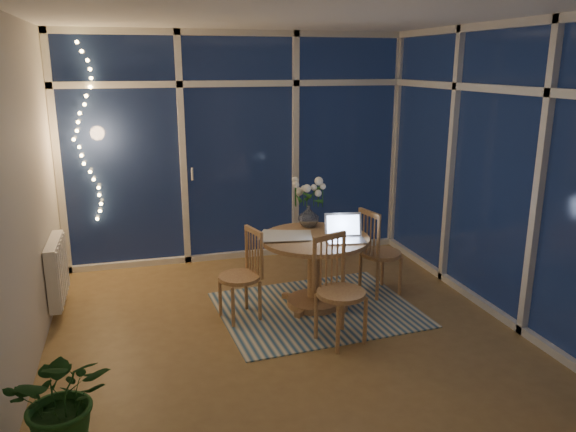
{
  "coord_description": "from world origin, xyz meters",
  "views": [
    {
      "loc": [
        -1.18,
        -4.35,
        2.24
      ],
      "look_at": [
        0.09,
        0.25,
        0.94
      ],
      "focal_mm": 35.0,
      "sensor_mm": 36.0,
      "label": 1
    }
  ],
  "objects_px": {
    "chair_front": "(341,291)",
    "laptop": "(346,228)",
    "chair_right": "(381,251)",
    "flower_vase": "(309,216)",
    "dining_table": "(314,272)",
    "chair_left": "(239,275)",
    "potted_plant": "(65,411)"
  },
  "relations": [
    {
      "from": "dining_table",
      "to": "chair_front",
      "type": "relative_size",
      "value": 1.11
    },
    {
      "from": "laptop",
      "to": "potted_plant",
      "type": "distance_m",
      "value": 2.79
    },
    {
      "from": "dining_table",
      "to": "flower_vase",
      "type": "relative_size",
      "value": 4.83
    },
    {
      "from": "flower_vase",
      "to": "dining_table",
      "type": "bearing_deg",
      "value": -97.89
    },
    {
      "from": "laptop",
      "to": "potted_plant",
      "type": "relative_size",
      "value": 0.45
    },
    {
      "from": "chair_front",
      "to": "laptop",
      "type": "xyz_separation_m",
      "value": [
        0.24,
        0.54,
        0.36
      ]
    },
    {
      "from": "dining_table",
      "to": "chair_left",
      "type": "xyz_separation_m",
      "value": [
        -0.73,
        -0.09,
        0.08
      ]
    },
    {
      "from": "chair_left",
      "to": "chair_front",
      "type": "relative_size",
      "value": 0.93
    },
    {
      "from": "chair_right",
      "to": "flower_vase",
      "type": "bearing_deg",
      "value": 57.86
    },
    {
      "from": "dining_table",
      "to": "chair_front",
      "type": "height_order",
      "value": "chair_front"
    },
    {
      "from": "chair_front",
      "to": "laptop",
      "type": "relative_size",
      "value": 2.66
    },
    {
      "from": "dining_table",
      "to": "flower_vase",
      "type": "distance_m",
      "value": 0.57
    },
    {
      "from": "chair_right",
      "to": "chair_front",
      "type": "relative_size",
      "value": 0.98
    },
    {
      "from": "chair_front",
      "to": "potted_plant",
      "type": "distance_m",
      "value": 2.27
    },
    {
      "from": "flower_vase",
      "to": "chair_right",
      "type": "bearing_deg",
      "value": -18.74
    },
    {
      "from": "chair_right",
      "to": "laptop",
      "type": "relative_size",
      "value": 2.61
    },
    {
      "from": "laptop",
      "to": "flower_vase",
      "type": "xyz_separation_m",
      "value": [
        -0.18,
        0.54,
        -0.02
      ]
    },
    {
      "from": "dining_table",
      "to": "potted_plant",
      "type": "height_order",
      "value": "potted_plant"
    },
    {
      "from": "chair_front",
      "to": "potted_plant",
      "type": "xyz_separation_m",
      "value": [
        -2.02,
        -1.03,
        -0.08
      ]
    },
    {
      "from": "laptop",
      "to": "potted_plant",
      "type": "bearing_deg",
      "value": -136.23
    },
    {
      "from": "chair_right",
      "to": "laptop",
      "type": "xyz_separation_m",
      "value": [
        -0.5,
        -0.31,
        0.37
      ]
    },
    {
      "from": "chair_right",
      "to": "laptop",
      "type": "distance_m",
      "value": 0.7
    },
    {
      "from": "chair_right",
      "to": "chair_front",
      "type": "xyz_separation_m",
      "value": [
        -0.74,
        -0.85,
        0.01
      ]
    },
    {
      "from": "flower_vase",
      "to": "chair_front",
      "type": "bearing_deg",
      "value": -93.18
    },
    {
      "from": "dining_table",
      "to": "potted_plant",
      "type": "bearing_deg",
      "value": -139.04
    },
    {
      "from": "chair_left",
      "to": "flower_vase",
      "type": "relative_size",
      "value": 4.01
    },
    {
      "from": "dining_table",
      "to": "chair_left",
      "type": "distance_m",
      "value": 0.74
    },
    {
      "from": "chair_left",
      "to": "potted_plant",
      "type": "bearing_deg",
      "value": -53.65
    },
    {
      "from": "dining_table",
      "to": "laptop",
      "type": "height_order",
      "value": "laptop"
    },
    {
      "from": "chair_front",
      "to": "potted_plant",
      "type": "relative_size",
      "value": 1.2
    },
    {
      "from": "chair_front",
      "to": "flower_vase",
      "type": "height_order",
      "value": "chair_front"
    },
    {
      "from": "dining_table",
      "to": "chair_right",
      "type": "height_order",
      "value": "chair_right"
    }
  ]
}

